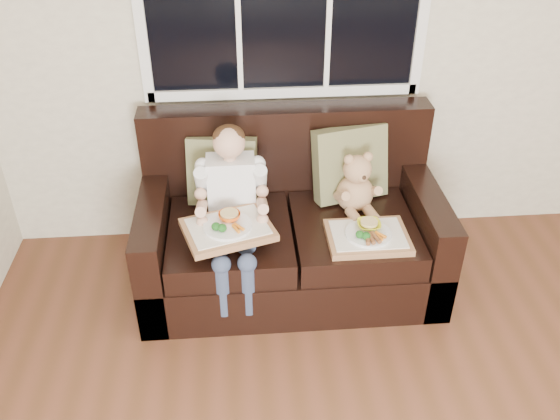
{
  "coord_description": "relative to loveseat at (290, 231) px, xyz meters",
  "views": [
    {
      "loc": [
        -0.8,
        -0.8,
        2.36
      ],
      "look_at": [
        -0.58,
        1.85,
        0.58
      ],
      "focal_mm": 38.0,
      "sensor_mm": 36.0,
      "label": 1
    }
  ],
  "objects": [
    {
      "name": "loveseat",
      "position": [
        0.0,
        0.0,
        0.0
      ],
      "size": [
        1.7,
        0.92,
        0.96
      ],
      "color": "black",
      "rests_on": "ground"
    },
    {
      "name": "pillow_left",
      "position": [
        -0.38,
        0.15,
        0.34
      ],
      "size": [
        0.42,
        0.23,
        0.41
      ],
      "rotation": [
        -0.21,
        0.0,
        -0.14
      ],
      "color": "olive",
      "rests_on": "loveseat"
    },
    {
      "name": "pillow_right",
      "position": [
        0.37,
        0.15,
        0.36
      ],
      "size": [
        0.47,
        0.3,
        0.45
      ],
      "rotation": [
        -0.21,
        0.0,
        0.25
      ],
      "color": "olive",
      "rests_on": "loveseat"
    },
    {
      "name": "child",
      "position": [
        -0.33,
        -0.12,
        0.33
      ],
      "size": [
        0.38,
        0.6,
        0.86
      ],
      "color": "white",
      "rests_on": "loveseat"
    },
    {
      "name": "teddy_bear",
      "position": [
        0.37,
        -0.0,
        0.29
      ],
      "size": [
        0.25,
        0.3,
        0.38
      ],
      "rotation": [
        0.0,
        0.0,
        0.21
      ],
      "color": "tan",
      "rests_on": "loveseat"
    },
    {
      "name": "tray_left",
      "position": [
        -0.35,
        -0.31,
        0.27
      ],
      "size": [
        0.53,
        0.46,
        0.1
      ],
      "rotation": [
        0.0,
        0.0,
        0.3
      ],
      "color": "#A06C48",
      "rests_on": "child"
    },
    {
      "name": "tray_right",
      "position": [
        0.39,
        -0.31,
        0.17
      ],
      "size": [
        0.44,
        0.33,
        0.1
      ],
      "rotation": [
        0.0,
        0.0,
        0.01
      ],
      "color": "#A06C48",
      "rests_on": "loveseat"
    }
  ]
}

